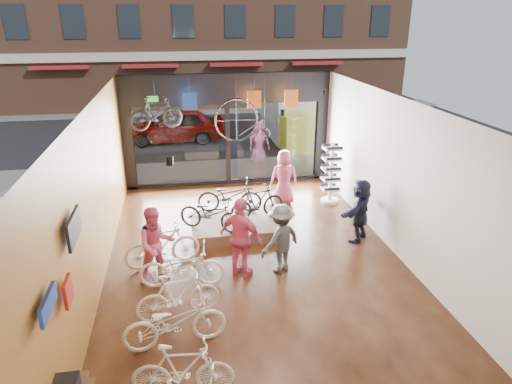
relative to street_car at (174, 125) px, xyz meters
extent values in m
cube|color=black|center=(1.81, -12.00, -0.79)|extent=(7.00, 12.00, 0.04)
cube|color=black|center=(1.81, -12.00, 3.05)|extent=(7.00, 12.00, 0.04)
cube|color=olive|center=(-1.71, -12.00, 1.13)|extent=(0.04, 12.00, 3.80)
cube|color=beige|center=(5.33, -12.00, 1.13)|extent=(0.04, 12.00, 3.80)
cube|color=#198C26|center=(-0.59, -6.12, 2.28)|extent=(0.35, 0.06, 0.18)
cube|color=black|center=(1.81, 3.00, -0.78)|extent=(30.00, 18.00, 0.02)
cube|color=slate|center=(1.81, -4.80, -0.71)|extent=(30.00, 2.40, 0.12)
cube|color=slate|center=(1.81, 7.00, -0.71)|extent=(30.00, 2.00, 0.12)
imported|color=gray|center=(0.00, 0.00, 0.00)|extent=(4.52, 1.82, 1.54)
imported|color=silver|center=(0.00, -15.54, -0.29)|extent=(1.64, 0.61, 0.96)
imported|color=silver|center=(-0.11, -14.33, -0.28)|extent=(1.91, 0.87, 0.97)
imported|color=silver|center=(-0.04, -13.53, -0.27)|extent=(1.71, 0.78, 0.99)
imported|color=silver|center=(0.05, -12.42, -0.29)|extent=(1.89, 0.80, 0.97)
imported|color=silver|center=(-0.38, -11.46, -0.23)|extent=(1.85, 0.87, 1.07)
cube|color=#4D3623|center=(1.57, -9.87, -0.62)|extent=(2.40, 1.80, 0.30)
imported|color=black|center=(0.86, -10.33, -0.01)|extent=(1.83, 1.41, 0.92)
imported|color=black|center=(2.17, -9.84, 0.01)|extent=(1.66, 0.89, 0.96)
imported|color=black|center=(1.48, -9.23, 0.01)|extent=(1.90, 0.93, 0.96)
imported|color=#CC4C72|center=(-0.47, -12.07, 0.11)|extent=(1.01, 0.88, 1.76)
imported|color=#CC4C72|center=(1.39, -12.19, 0.18)|extent=(1.13, 1.10, 1.89)
imported|color=#3F3F44|center=(2.30, -12.17, 0.06)|extent=(1.24, 1.08, 1.66)
imported|color=#CC4C72|center=(3.30, -8.20, 0.10)|extent=(0.92, 0.67, 1.74)
imported|color=#161C33|center=(4.68, -10.95, 0.07)|extent=(1.42, 1.49, 1.68)
imported|color=black|center=(-0.44, -7.80, 2.15)|extent=(1.64, 0.95, 0.95)
cube|color=#1E3F99|center=(0.57, -6.80, 2.28)|extent=(0.45, 0.03, 0.55)
cube|color=#CC5919|center=(2.60, -6.80, 2.28)|extent=(0.45, 0.03, 0.55)
cube|color=#CC5919|center=(3.81, -6.80, 2.28)|extent=(0.45, 0.03, 0.55)
camera|label=1|loc=(0.16, -21.17, 4.81)|focal=32.00mm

